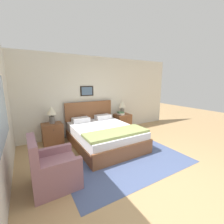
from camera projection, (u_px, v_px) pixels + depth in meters
name	position (u px, v px, depth m)	size (l,w,h in m)	color
ground_plane	(161.00, 186.00, 2.61)	(16.00, 16.00, 0.00)	tan
wall_back	(89.00, 96.00, 5.06)	(6.89, 0.09, 2.60)	silver
wall_left	(0.00, 110.00, 2.55)	(0.08, 5.58, 2.60)	silver
area_rug_main	(129.00, 162.00, 3.36)	(2.79, 1.57, 0.01)	#47567F
bed	(104.00, 135.00, 4.28)	(1.63, 2.15, 1.13)	brown
armchair	(53.00, 170.00, 2.57)	(0.76, 0.74, 0.91)	#8E606B
nightstand_near_window	(53.00, 133.00, 4.37)	(0.56, 0.46, 0.59)	brown
nightstand_by_door	(123.00, 122.00, 5.60)	(0.56, 0.46, 0.59)	brown
table_lamp_near_window	(51.00, 112.00, 4.28)	(0.28, 0.28, 0.51)	slate
table_lamp_by_door	(122.00, 105.00, 5.49)	(0.28, 0.28, 0.51)	slate
book_thick_bottom	(121.00, 114.00, 5.44)	(0.19, 0.28, 0.04)	silver
book_hardcover_middle	(121.00, 113.00, 5.43)	(0.19, 0.27, 0.04)	silver
book_novel_upper	(121.00, 112.00, 5.43)	(0.23, 0.24, 0.04)	#4C7551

